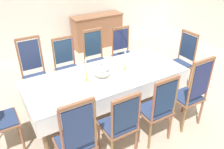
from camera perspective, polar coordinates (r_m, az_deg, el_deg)
The scene contains 20 objects.
ground at distance 4.18m, azimuth -1.37°, elevation -9.04°, with size 8.24×6.03×0.04m, color #BCAB95.
dining_table at distance 3.78m, azimuth -1.35°, elevation -1.07°, with size 2.60×1.06×0.73m.
tablecloth at distance 3.78m, azimuth -1.35°, elevation -0.95°, with size 2.62×1.08×0.29m.
chair_south_a at distance 2.82m, azimuth -8.80°, elevation -15.51°, with size 0.44×0.42×1.21m.
chair_north_a at distance 4.32m, azimuth -18.58°, elevation 0.68°, with size 0.44×0.42×1.22m.
chair_south_b at distance 3.05m, azimuth 1.98°, elevation -12.07°, with size 0.44×0.42×1.07m.
chair_north_b at distance 4.46m, azimuth -10.99°, elevation 2.15°, with size 0.44×0.42×1.11m.
chair_south_c at distance 3.34m, azimuth 11.09°, elevation -8.10°, with size 0.44×0.42×1.12m.
chair_north_c at distance 4.67m, azimuth -3.93°, elevation 4.15°, with size 0.44×0.42×1.16m.
chair_south_d at distance 3.73m, azimuth 18.93°, elevation -4.26°, with size 0.44×0.42×1.22m.
chair_north_d at distance 4.97m, azimuth 2.87°, elevation 5.56°, with size 0.44×0.42×1.09m.
chair_head_east at distance 4.78m, azimuth 16.77°, elevation 3.48°, with size 0.42×0.44×1.14m.
soup_tureen at distance 3.66m, azimuth -2.52°, elevation 1.03°, with size 0.28×0.28×0.22m.
candlestick_west at distance 3.53m, azimuth -6.40°, elevation 0.57°, with size 0.07×0.07×0.37m.
candlestick_east at distance 3.84m, azimuth 3.23°, elevation 3.08°, with size 0.07×0.07×0.35m.
bowl_near_left at distance 4.20m, azimuth 0.41°, elevation 3.71°, with size 0.17×0.17×0.04m.
bowl_near_right at distance 4.09m, azimuth -2.39°, elevation 2.95°, with size 0.17×0.17×0.04m.
spoon_primary at distance 4.28m, azimuth 1.48°, elevation 3.96°, with size 0.06×0.17×0.01m.
spoon_secondary at distance 4.17m, azimuth -1.22°, elevation 3.24°, with size 0.05×0.18×0.01m.
sideboard at distance 6.63m, azimuth -3.64°, elevation 10.70°, with size 1.44×0.48×0.90m.
Camera 1 is at (-1.58, -2.86, 2.59)m, focal length 37.05 mm.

